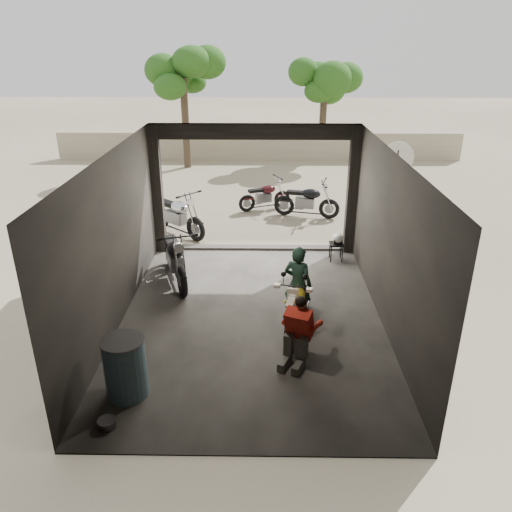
{
  "coord_description": "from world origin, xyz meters",
  "views": [
    {
      "loc": [
        0.22,
        -8.41,
        5.0
      ],
      "look_at": [
        0.08,
        0.6,
        1.07
      ],
      "focal_mm": 35.0,
      "sensor_mm": 36.0,
      "label": 1
    }
  ],
  "objects_px": {
    "outside_bike_a": "(177,212)",
    "mechanic": "(296,334)",
    "oil_drum": "(125,368)",
    "stool": "(336,246)",
    "outside_bike_b": "(265,194)",
    "sign_post": "(396,173)",
    "outside_bike_c": "(307,198)",
    "rider": "(298,284)",
    "helmet": "(338,238)",
    "main_bike": "(298,299)",
    "left_bike": "(175,255)"
  },
  "relations": [
    {
      "from": "main_bike",
      "to": "left_bike",
      "type": "xyz_separation_m",
      "value": [
        -2.61,
        1.79,
        0.12
      ]
    },
    {
      "from": "mechanic",
      "to": "stool",
      "type": "distance_m",
      "value": 4.42
    },
    {
      "from": "left_bike",
      "to": "stool",
      "type": "xyz_separation_m",
      "value": [
        3.73,
        1.2,
        -0.26
      ]
    },
    {
      "from": "rider",
      "to": "oil_drum",
      "type": "distance_m",
      "value": 3.56
    },
    {
      "from": "main_bike",
      "to": "stool",
      "type": "bearing_deg",
      "value": 85.71
    },
    {
      "from": "mechanic",
      "to": "helmet",
      "type": "bearing_deg",
      "value": 96.82
    },
    {
      "from": "left_bike",
      "to": "sign_post",
      "type": "distance_m",
      "value": 6.28
    },
    {
      "from": "outside_bike_c",
      "to": "outside_bike_b",
      "type": "bearing_deg",
      "value": 74.28
    },
    {
      "from": "main_bike",
      "to": "rider",
      "type": "height_order",
      "value": "rider"
    },
    {
      "from": "outside_bike_a",
      "to": "mechanic",
      "type": "distance_m",
      "value": 6.65
    },
    {
      "from": "outside_bike_a",
      "to": "mechanic",
      "type": "height_order",
      "value": "outside_bike_a"
    },
    {
      "from": "outside_bike_c",
      "to": "outside_bike_a",
      "type": "bearing_deg",
      "value": 126.22
    },
    {
      "from": "outside_bike_a",
      "to": "stool",
      "type": "bearing_deg",
      "value": -71.25
    },
    {
      "from": "outside_bike_b",
      "to": "rider",
      "type": "height_order",
      "value": "rider"
    },
    {
      "from": "stool",
      "to": "main_bike",
      "type": "bearing_deg",
      "value": -110.48
    },
    {
      "from": "left_bike",
      "to": "sign_post",
      "type": "xyz_separation_m",
      "value": [
        5.43,
        2.95,
        1.11
      ]
    },
    {
      "from": "oil_drum",
      "to": "mechanic",
      "type": "bearing_deg",
      "value": 18.4
    },
    {
      "from": "sign_post",
      "to": "oil_drum",
      "type": "bearing_deg",
      "value": -118.52
    },
    {
      "from": "outside_bike_a",
      "to": "mechanic",
      "type": "relative_size",
      "value": 1.7
    },
    {
      "from": "stool",
      "to": "sign_post",
      "type": "bearing_deg",
      "value": 45.78
    },
    {
      "from": "outside_bike_b",
      "to": "mechanic",
      "type": "distance_m",
      "value": 8.23
    },
    {
      "from": "outside_bike_c",
      "to": "rider",
      "type": "relative_size",
      "value": 1.14
    },
    {
      "from": "helmet",
      "to": "oil_drum",
      "type": "bearing_deg",
      "value": -104.2
    },
    {
      "from": "stool",
      "to": "oil_drum",
      "type": "height_order",
      "value": "oil_drum"
    },
    {
      "from": "stool",
      "to": "sign_post",
      "type": "distance_m",
      "value": 2.81
    },
    {
      "from": "outside_bike_b",
      "to": "helmet",
      "type": "bearing_deg",
      "value": -179.33
    },
    {
      "from": "stool",
      "to": "rider",
      "type": "bearing_deg",
      "value": -111.74
    },
    {
      "from": "outside_bike_a",
      "to": "rider",
      "type": "xyz_separation_m",
      "value": [
        3.03,
        -4.55,
        0.11
      ]
    },
    {
      "from": "outside_bike_b",
      "to": "sign_post",
      "type": "bearing_deg",
      "value": -146.13
    },
    {
      "from": "stool",
      "to": "oil_drum",
      "type": "xyz_separation_m",
      "value": [
        -3.83,
        -5.11,
        0.1
      ]
    },
    {
      "from": "main_bike",
      "to": "helmet",
      "type": "bearing_deg",
      "value": 85.39
    },
    {
      "from": "rider",
      "to": "stool",
      "type": "height_order",
      "value": "rider"
    },
    {
      "from": "outside_bike_a",
      "to": "rider",
      "type": "distance_m",
      "value": 5.47
    },
    {
      "from": "mechanic",
      "to": "oil_drum",
      "type": "relative_size",
      "value": 1.16
    },
    {
      "from": "main_bike",
      "to": "outside_bike_b",
      "type": "xyz_separation_m",
      "value": [
        -0.62,
        6.97,
        -0.01
      ]
    },
    {
      "from": "rider",
      "to": "sign_post",
      "type": "distance_m",
      "value": 5.47
    },
    {
      "from": "main_bike",
      "to": "outside_bike_c",
      "type": "distance_m",
      "value": 6.29
    },
    {
      "from": "mechanic",
      "to": "stool",
      "type": "relative_size",
      "value": 2.47
    },
    {
      "from": "sign_post",
      "to": "main_bike",
      "type": "bearing_deg",
      "value": -110.37
    },
    {
      "from": "left_bike",
      "to": "sign_post",
      "type": "bearing_deg",
      "value": 9.16
    },
    {
      "from": "outside_bike_b",
      "to": "outside_bike_c",
      "type": "xyz_separation_m",
      "value": [
        1.27,
        -0.71,
        0.07
      ]
    },
    {
      "from": "outside_bike_a",
      "to": "oil_drum",
      "type": "relative_size",
      "value": 1.96
    },
    {
      "from": "main_bike",
      "to": "helmet",
      "type": "xyz_separation_m",
      "value": [
        1.14,
        3.0,
        0.06
      ]
    },
    {
      "from": "outside_bike_c",
      "to": "oil_drum",
      "type": "distance_m",
      "value": 9.02
    },
    {
      "from": "main_bike",
      "to": "rider",
      "type": "xyz_separation_m",
      "value": [
        -0.01,
        0.17,
        0.24
      ]
    },
    {
      "from": "sign_post",
      "to": "stool",
      "type": "bearing_deg",
      "value": -123.84
    },
    {
      "from": "outside_bike_a",
      "to": "helmet",
      "type": "bearing_deg",
      "value": -71.0
    },
    {
      "from": "left_bike",
      "to": "stool",
      "type": "distance_m",
      "value": 3.92
    },
    {
      "from": "rider",
      "to": "sign_post",
      "type": "bearing_deg",
      "value": -95.57
    },
    {
      "from": "left_bike",
      "to": "mechanic",
      "type": "distance_m",
      "value": 3.94
    }
  ]
}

